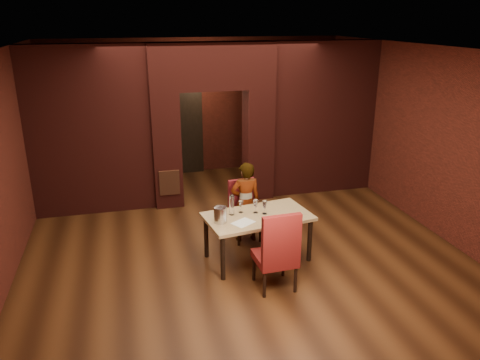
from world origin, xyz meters
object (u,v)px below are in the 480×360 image
at_px(wine_glass_a, 241,207).
at_px(wine_glass_c, 265,207).
at_px(chair_near, 275,248).
at_px(wine_bucket, 220,215).
at_px(potted_plant, 276,225).
at_px(dining_table, 258,237).
at_px(wine_glass_b, 256,206).
at_px(water_bottle, 232,205).
at_px(person_seated, 246,202).
at_px(chair_far, 245,211).

distance_m(wine_glass_a, wine_glass_c, 0.37).
relative_size(chair_near, wine_bucket, 4.97).
bearing_deg(potted_plant, wine_glass_a, -145.49).
bearing_deg(wine_glass_c, wine_glass_a, 157.27).
bearing_deg(chair_near, potted_plant, -111.73).
bearing_deg(chair_near, wine_glass_c, -99.51).
bearing_deg(dining_table, wine_bucket, -177.97).
relative_size(dining_table, wine_bucket, 6.69).
relative_size(wine_glass_a, wine_bucket, 0.81).
distance_m(dining_table, wine_glass_b, 0.49).
height_order(dining_table, chair_near, chair_near).
height_order(chair_near, wine_glass_a, chair_near).
bearing_deg(water_bottle, dining_table, -16.89).
xyz_separation_m(dining_table, wine_glass_c, (0.11, 0.02, 0.49)).
bearing_deg(wine_glass_a, person_seated, 67.51).
relative_size(dining_table, chair_near, 1.34).
relative_size(water_bottle, potted_plant, 0.80).
bearing_deg(person_seated, wine_glass_a, 67.03).
distance_m(person_seated, wine_glass_a, 0.59).
relative_size(person_seated, wine_glass_c, 6.53).
distance_m(chair_near, person_seated, 1.53).
relative_size(chair_near, wine_glass_c, 5.59).
distance_m(chair_far, wine_glass_b, 0.72).
distance_m(wine_glass_c, wine_bucket, 0.74).
bearing_deg(water_bottle, chair_near, -67.41).
bearing_deg(wine_glass_c, chair_far, 99.43).
xyz_separation_m(wine_bucket, water_bottle, (0.23, 0.23, 0.05)).
height_order(wine_glass_c, potted_plant, wine_glass_c).
relative_size(wine_glass_a, water_bottle, 0.58).
xyz_separation_m(dining_table, wine_bucket, (-0.62, -0.11, 0.50)).
bearing_deg(wine_glass_a, dining_table, -35.77).
distance_m(dining_table, wine_glass_c, 0.50).
height_order(wine_glass_a, potted_plant, wine_glass_a).
bearing_deg(wine_bucket, potted_plant, 34.96).
xyz_separation_m(dining_table, wine_glass_b, (-0.01, 0.10, 0.48)).
distance_m(wine_glass_b, water_bottle, 0.38).
distance_m(wine_glass_c, water_bottle, 0.51).
height_order(dining_table, wine_glass_a, wine_glass_a).
height_order(chair_near, wine_bucket, chair_near).
height_order(chair_far, wine_glass_b, chair_far).
xyz_separation_m(dining_table, chair_near, (0.01, -0.83, 0.22)).
relative_size(wine_glass_b, potted_plant, 0.51).
distance_m(person_seated, wine_glass_b, 0.62).
bearing_deg(wine_bucket, person_seated, 53.13).
bearing_deg(potted_plant, wine_bucket, -145.04).
bearing_deg(wine_bucket, chair_near, -48.92).
bearing_deg(dining_table, wine_glass_a, 135.76).
height_order(chair_near, person_seated, person_seated).
relative_size(chair_near, person_seated, 0.86).
height_order(wine_glass_a, water_bottle, water_bottle).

